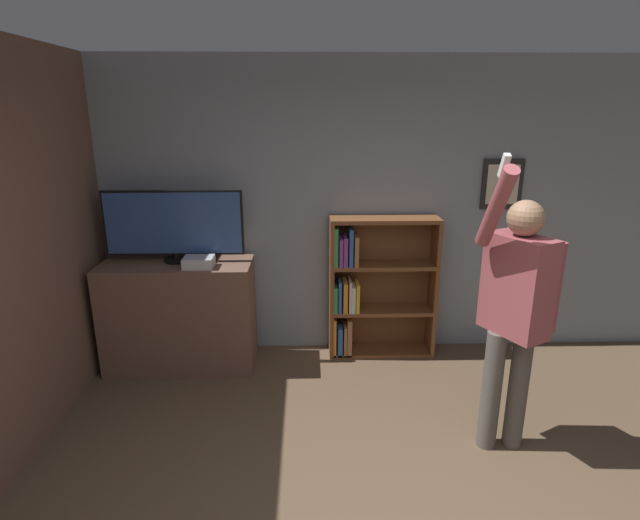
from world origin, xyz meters
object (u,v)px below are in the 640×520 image
(television, at_px, (174,225))
(person, at_px, (515,305))
(game_console, at_px, (199,262))
(bookshelf, at_px, (371,288))

(television, relative_size, person, 0.59)
(game_console, distance_m, bookshelf, 1.58)
(person, bearing_deg, game_console, -143.48)
(television, height_order, bookshelf, television)
(television, bearing_deg, game_console, -38.29)
(game_console, height_order, bookshelf, bookshelf)
(television, xyz_separation_m, game_console, (0.23, -0.18, -0.28))
(television, height_order, game_console, television)
(game_console, distance_m, person, 2.49)
(bookshelf, bearing_deg, game_console, -168.16)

